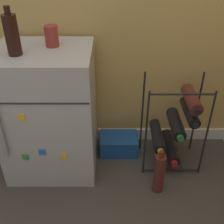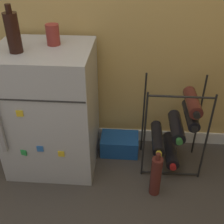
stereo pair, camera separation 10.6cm
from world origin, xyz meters
name	(u,v)px [view 1 (the left image)]	position (x,y,z in m)	size (l,w,h in m)	color
ground_plane	(114,192)	(0.00, 0.00, 0.00)	(14.00, 14.00, 0.00)	#423D38
mini_fridge	(49,113)	(-0.39, 0.27, 0.40)	(0.54, 0.48, 0.79)	#B7BABF
wine_rack	(175,126)	(0.39, 0.28, 0.29)	(0.37, 0.32, 0.60)	black
soda_box	(119,144)	(0.04, 0.38, 0.06)	(0.26, 0.17, 0.13)	#194C9E
fridge_top_cup	(51,36)	(-0.33, 0.32, 0.85)	(0.07, 0.07, 0.11)	maroon
fridge_top_bottle	(11,35)	(-0.50, 0.20, 0.89)	(0.07, 0.07, 0.24)	black
loose_bottle_floor	(159,173)	(0.26, 0.02, 0.14)	(0.06, 0.06, 0.30)	#56231E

